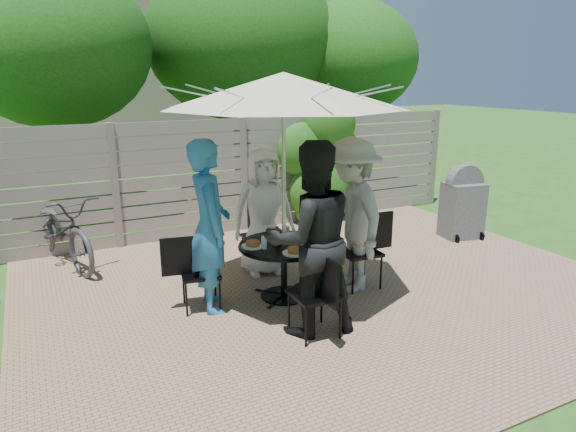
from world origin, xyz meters
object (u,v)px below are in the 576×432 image
person_left (210,227)px  bbq_grill (463,205)px  plate_right (314,238)px  glass_right (302,233)px  chair_right (360,266)px  syrup_jug (277,236)px  person_front (311,240)px  patio_table (284,260)px  chair_back (261,249)px  person_right (352,216)px  person_back (263,212)px  glass_back (268,232)px  plate_left (253,245)px  glass_left (264,243)px  plate_back (274,232)px  plate_front (294,251)px  glass_front (301,243)px  bicycle (61,230)px  coffee_cup (286,232)px  umbrella (284,90)px  chair_front (315,311)px  chair_left (200,288)px

person_left → bbq_grill: bearing=-73.2°
plate_right → glass_right: size_ratio=1.86×
chair_right → syrup_jug: (-1.01, 0.20, 0.47)m
person_front → syrup_jug: 0.91m
patio_table → bbq_grill: size_ratio=0.98×
chair_back → bbq_grill: (3.35, -0.19, 0.26)m
person_right → glass_right: person_right is taller
person_back → glass_right: (0.15, -0.76, -0.08)m
person_left → glass_back: person_left is taller
plate_left → glass_left: glass_left is taller
person_back → person_front: size_ratio=0.85×
plate_back → plate_left: (-0.41, -0.30, 0.00)m
plate_left → bbq_grill: bearing=10.5°
patio_table → chair_right: 0.98m
person_front → plate_front: person_front is taller
person_front → person_right: 1.17m
person_back → glass_front: 1.10m
plate_right → syrup_jug: 0.43m
chair_back → glass_left: size_ratio=6.55×
person_left → person_right: person_left is taller
plate_right → bicycle: (-2.53, 2.36, -0.19)m
glass_left → coffee_cup: glass_left is taller
person_right → bbq_grill: size_ratio=1.55×
plate_left → bbq_grill: (3.85, 0.71, -0.15)m
plate_right → plate_back: bearing=126.6°
chair_back → plate_front: 1.39m
bicycle → bbq_grill: bbq_grill is taller
umbrella → plate_front: bearing=-98.4°
syrup_jug → glass_back: bearing=93.7°
glass_right → bbq_grill: (3.22, 0.70, -0.20)m
syrup_jug → bbq_grill: 3.62m
plate_left → plate_front: same height
person_right → bbq_grill: 2.84m
patio_table → chair_front: 0.98m
person_front → chair_left: bearing=-40.7°
syrup_jug → chair_left: bearing=174.8°
patio_table → coffee_cup: 0.36m
person_back → plate_front: (-0.17, -1.18, -0.13)m
glass_back → bbq_grill: 3.60m
glass_front → syrup_jug: 0.35m
bicycle → chair_right: bearing=-55.9°
bicycle → umbrella: bearing=-64.5°
bicycle → glass_front: bearing=-66.9°
chair_left → chair_right: 1.93m
glass_left → glass_front: (0.34, -0.21, 0.00)m
plate_front → plate_right: same height
chair_back → glass_right: chair_back is taller
chair_right → bbq_grill: size_ratio=0.78×
glass_front → chair_right: bearing=8.5°
glass_front → syrup_jug: size_ratio=0.88×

